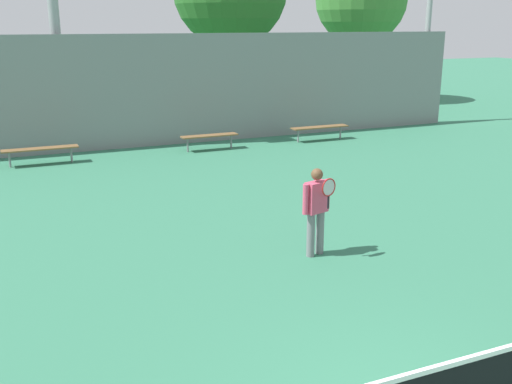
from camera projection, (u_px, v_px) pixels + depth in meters
name	position (u px, v px, depth m)	size (l,w,h in m)	color
tennis_player	(317.00, 207.00, 10.20)	(0.59, 0.47, 1.55)	slate
bench_courtside_far	(210.00, 136.00, 18.89)	(1.82, 0.40, 0.48)	brown
bench_adjacent_court	(40.00, 149.00, 16.93)	(2.08, 0.40, 0.48)	brown
bench_by_gate	(320.00, 128.00, 20.42)	(2.07, 0.40, 0.48)	brown
back_fence	(120.00, 92.00, 18.78)	(25.34, 0.06, 3.57)	gray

